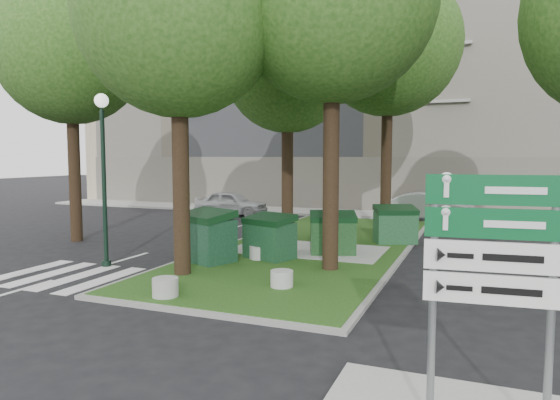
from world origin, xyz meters
The scene contains 21 objects.
ground centered at (0.00, 0.00, 0.00)m, with size 120.00×120.00×0.00m, color black.
median_island centered at (0.50, 8.00, 0.06)m, with size 6.00×16.00×0.12m, color #254513.
median_kerb centered at (0.50, 8.00, 0.05)m, with size 6.30×16.30×0.10m, color gray.
building_sidewalk centered at (0.00, 18.50, 0.06)m, with size 42.00×3.00×0.12m, color #999993.
zebra_crossing centered at (-3.75, 1.50, 0.01)m, with size 5.00×3.00×0.01m, color silver.
apartment_building centered at (0.00, 26.00, 8.00)m, with size 41.00×12.00×16.00m, color tan.
tree_median_mid centered at (-0.91, 9.06, 6.98)m, with size 4.80×4.80×9.99m.
tree_median_far centered at (2.29, 12.06, 8.32)m, with size 5.80×5.80×11.93m.
tree_street_left centered at (-8.41, 6.06, 7.65)m, with size 5.40×5.40×11.00m.
dumpster_a centered at (-1.74, 4.18, 0.86)m, with size 1.97×1.69×1.54m.
dumpster_b centered at (-0.14, 5.25, 0.78)m, with size 1.74×1.48×1.37m.
dumpster_c centered at (1.46, 6.68, 0.77)m, with size 1.72×1.46×1.36m.
dumpster_d centered at (3.00, 9.46, 0.77)m, with size 1.75×1.53×1.36m.
bollard_left centered at (-0.66, 0.50, 0.33)m, with size 0.58×0.58×0.41m, color #A2A29D.
bollard_right centered at (1.45, 2.24, 0.32)m, with size 0.55×0.55×0.39m, color #A9AAA4.
bollard_mid centered at (-0.41, 5.00, 0.32)m, with size 0.56×0.56×0.40m, color #9FA09A.
litter_bin centered at (3.20, 12.19, 0.45)m, with size 0.37×0.37×0.65m, color gold.
street_lamp centered at (-4.37, 2.87, 3.16)m, with size 0.40×0.40×5.03m.
directional_sign centered at (5.93, -2.72, 2.06)m, with size 1.45×0.22×2.91m.
car_white centered at (-6.82, 15.58, 0.68)m, with size 1.61×4.00×1.36m, color silver.
car_silver centered at (3.50, 17.19, 0.72)m, with size 1.51×4.34×1.43m, color #A3A6AB.
Camera 1 is at (5.77, -8.66, 3.23)m, focal length 32.00 mm.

